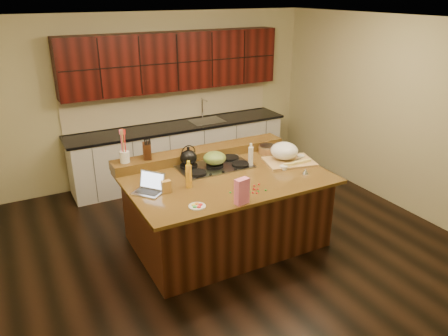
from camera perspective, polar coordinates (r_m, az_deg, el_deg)
room at (r=5.12m, az=0.26°, el=3.43°), size 5.52×5.02×2.72m
island at (r=5.47m, az=0.25°, el=-5.37°), size 2.40×1.60×0.92m
back_ledge at (r=5.84m, az=-3.00°, el=1.96°), size 2.40×0.30×0.12m
cooktop at (r=5.52m, az=-1.22°, el=0.25°), size 0.92×0.52×0.05m
back_counter at (r=7.28m, az=-6.00°, el=6.06°), size 3.70×0.66×2.40m
kettle at (r=5.46m, az=-4.66°, el=1.37°), size 0.22×0.22×0.19m
green_bowl at (r=5.48m, az=-1.23°, el=1.31°), size 0.34×0.34×0.16m
laptop at (r=4.91m, az=-9.68°, el=-2.45°), size 0.39×0.39×0.22m
oil_bottle at (r=4.93m, az=-4.62°, el=-1.08°), size 0.08×0.08×0.27m
vinegar_bottle at (r=5.54m, az=3.50°, el=1.51°), size 0.07×0.07×0.25m
wooden_tray at (r=5.73m, az=8.04°, el=1.92°), size 0.70×0.58×0.25m
ramekin_a at (r=5.51m, az=7.78°, el=0.08°), size 0.11×0.11×0.04m
ramekin_b at (r=6.07m, az=8.60°, el=2.17°), size 0.13×0.13×0.04m
ramekin_c at (r=5.89m, az=9.97°, el=1.45°), size 0.12×0.12×0.04m
strainer_bowl at (r=6.03m, az=5.66°, el=2.39°), size 0.26×0.26×0.09m
kitchen_timer at (r=5.41m, az=10.58°, el=-0.39°), size 0.10×0.10×0.07m
pink_bag at (r=4.55m, az=2.35°, el=-3.05°), size 0.16×0.11×0.28m
candy_plate at (r=4.54m, az=-3.53°, el=-5.01°), size 0.23×0.23×0.01m
package_box at (r=4.86m, az=-7.55°, el=-2.42°), size 0.10×0.07×0.14m
utensil_crock at (r=5.47m, az=-12.84°, el=1.42°), size 0.14×0.14×0.14m
knife_block at (r=5.53m, az=-10.04°, el=2.21°), size 0.14×0.18×0.20m
gumdrop_0 at (r=4.92m, az=3.89°, el=-2.71°), size 0.02×0.02×0.02m
gumdrop_1 at (r=4.90m, az=5.46°, el=-2.90°), size 0.02×0.02×0.02m
gumdrop_2 at (r=4.82m, az=4.33°, el=-3.29°), size 0.02×0.02×0.02m
gumdrop_3 at (r=4.79m, az=2.38°, el=-3.42°), size 0.02×0.02×0.02m
gumdrop_4 at (r=5.00m, az=3.97°, el=-2.31°), size 0.02×0.02×0.02m
gumdrop_5 at (r=4.97m, az=3.34°, el=-2.43°), size 0.02×0.02×0.02m
gumdrop_6 at (r=4.83m, az=3.80°, el=-3.23°), size 0.02×0.02×0.02m
gumdrop_7 at (r=4.85m, az=3.40°, el=-3.09°), size 0.02×0.02×0.02m
gumdrop_8 at (r=4.92m, az=4.45°, el=-2.74°), size 0.02×0.02×0.02m
gumdrop_9 at (r=4.90m, az=2.27°, el=-2.83°), size 0.02×0.02×0.02m
gumdrop_10 at (r=5.04m, az=4.58°, el=-2.13°), size 0.02×0.02×0.02m
gumdrop_11 at (r=4.86m, az=4.51°, el=-3.08°), size 0.02×0.02×0.02m
gumdrop_12 at (r=4.93m, az=1.92°, el=-2.62°), size 0.02×0.02×0.02m
gumdrop_13 at (r=4.82m, az=0.82°, el=-3.21°), size 0.02×0.02×0.02m
gumdrop_14 at (r=4.90m, az=4.03°, el=-2.82°), size 0.02×0.02×0.02m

